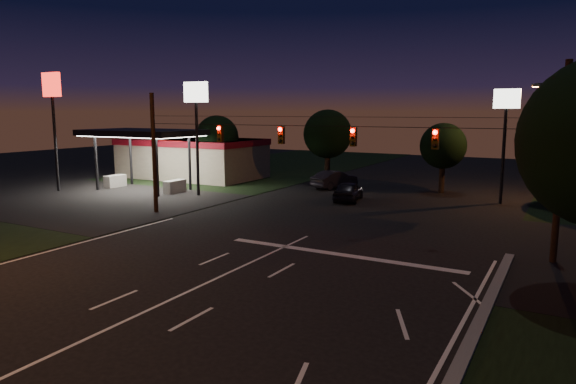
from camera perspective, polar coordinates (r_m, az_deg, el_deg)
The scene contains 17 objects.
ground at distance 17.62m, azimuth -19.58°, elevation -14.25°, with size 140.00×140.00×0.00m, color black.
cross_street_left at distance 42.42m, azimuth -21.38°, elevation -0.89°, with size 20.00×16.00×0.02m, color black.
stop_bar at distance 24.90m, azimuth 5.75°, elevation -6.91°, with size 12.00×0.50×0.01m, color silver.
utility_pole_right at distance 26.43m, azimuth 27.33°, elevation -6.96°, with size 0.30×0.30×9.00m, color black.
utility_pole_left at distance 35.96m, azimuth -14.42°, elevation -2.22°, with size 0.28×0.28×8.00m, color black.
signal_span at distance 28.38m, azimuth 3.11°, elevation 6.34°, with size 24.00×0.40×1.56m.
gas_station at distance 53.55m, azimuth -10.91°, elevation 4.06°, with size 14.20×16.10×5.25m.
pole_sign_left_near at distance 41.89m, azimuth -10.17°, elevation 9.07°, with size 2.20×0.30×9.10m.
pole_sign_left_far at distance 47.84m, azimuth -24.70°, elevation 9.13°, with size 2.00×0.30×10.00m.
pole_sign_right at distance 40.78m, azimuth 23.03°, elevation 7.47°, with size 1.80×0.30×8.40m.
street_light_right_far at distance 42.58m, azimuth 27.59°, elevation 5.85°, with size 2.20×0.35×9.00m.
tree_far_a at distance 50.81m, azimuth -7.79°, elevation 6.00°, with size 4.20×4.20×6.42m.
tree_far_b at distance 49.14m, azimuth 4.51°, elevation 6.38°, with size 4.60×4.60×6.98m.
tree_far_c at distance 44.73m, azimuth 16.91°, elevation 4.86°, with size 3.80×3.80×5.86m.
tree_far_d at distance 41.72m, azimuth 28.59°, elevation 5.16°, with size 4.80×4.80×7.30m.
car_oncoming_a at distance 39.59m, azimuth 6.72°, elevation 0.11°, with size 1.77×4.41×1.50m, color black.
car_oncoming_b at distance 46.11m, azimuth 5.20°, elevation 1.42°, with size 1.65×4.72×1.55m, color black.
Camera 1 is at (12.39, -10.54, 6.79)m, focal length 32.00 mm.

